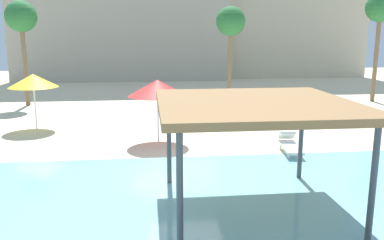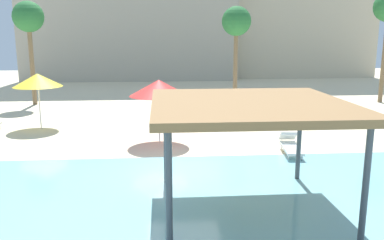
{
  "view_description": "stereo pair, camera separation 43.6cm",
  "coord_description": "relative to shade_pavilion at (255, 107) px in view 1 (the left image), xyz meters",
  "views": [
    {
      "loc": [
        -1.15,
        -12.59,
        4.39
      ],
      "look_at": [
        0.43,
        2.0,
        1.3
      ],
      "focal_mm": 37.84,
      "sensor_mm": 36.0,
      "label": 1
    },
    {
      "loc": [
        -0.72,
        -12.63,
        4.39
      ],
      "look_at": [
        0.43,
        2.0,
        1.3
      ],
      "focal_mm": 37.84,
      "sensor_mm": 36.0,
      "label": 2
    }
  ],
  "objects": [
    {
      "name": "lounge_chair_4",
      "position": [
        7.85,
        10.14,
        -2.33
      ],
      "size": [
        1.11,
        1.99,
        0.74
      ],
      "rotation": [
        0.0,
        0.0,
        -1.86
      ],
      "color": "white",
      "rests_on": "ground"
    },
    {
      "name": "shade_pavilion",
      "position": [
        0.0,
        0.0,
        0.0
      ],
      "size": [
        4.74,
        4.74,
        2.82
      ],
      "color": "#42474C",
      "rests_on": "ground"
    },
    {
      "name": "ground_plane",
      "position": [
        -1.43,
        3.07,
        -2.66
      ],
      "size": [
        80.0,
        80.0,
        0.0
      ],
      "primitive_type": "plane",
      "color": "beige"
    },
    {
      "name": "lounge_chair_2",
      "position": [
        2.69,
        4.77,
        -2.33
      ],
      "size": [
        0.82,
        1.95,
        0.74
      ],
      "rotation": [
        0.0,
        0.0,
        -1.69
      ],
      "color": "white",
      "rests_on": "ground"
    },
    {
      "name": "beach_umbrella_yellow_1",
      "position": [
        -7.95,
        10.05,
        -0.36
      ],
      "size": [
        2.28,
        2.28,
        2.61
      ],
      "color": "silver",
      "rests_on": "ground"
    },
    {
      "name": "lounge_chair_0",
      "position": [
        4.33,
        10.11,
        -2.33
      ],
      "size": [
        1.26,
        1.98,
        0.74
      ],
      "rotation": [
        0.0,
        0.0,
        -1.19
      ],
      "color": "white",
      "rests_on": "ground"
    },
    {
      "name": "palm_tree_1",
      "position": [
        -10.23,
        16.88,
        2.68
      ],
      "size": [
        1.9,
        1.9,
        6.45
      ],
      "color": "brown",
      "rests_on": "ground"
    },
    {
      "name": "palm_tree_2",
      "position": [
        2.81,
        16.96,
        2.46
      ],
      "size": [
        1.9,
        1.9,
        6.22
      ],
      "color": "brown",
      "rests_on": "ground"
    },
    {
      "name": "palm_tree_0",
      "position": [
        12.43,
        16.0,
        3.29
      ],
      "size": [
        1.9,
        1.9,
        7.1
      ],
      "color": "brown",
      "rests_on": "ground"
    },
    {
      "name": "lounge_chair_1",
      "position": [
        1.92,
        9.96,
        -2.33
      ],
      "size": [
        0.61,
        1.9,
        0.74
      ],
      "rotation": [
        0.0,
        0.0,
        -1.57
      ],
      "color": "white",
      "rests_on": "ground"
    },
    {
      "name": "beach_umbrella_red_0",
      "position": [
        -2.22,
        6.93,
        -0.38
      ],
      "size": [
        2.43,
        2.43,
        2.61
      ],
      "color": "silver",
      "rests_on": "ground"
    }
  ]
}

